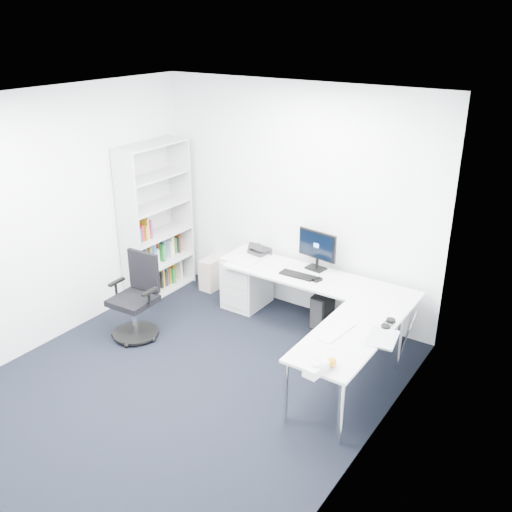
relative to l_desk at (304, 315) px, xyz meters
The scene contains 21 objects.
ground 1.54m from the l_desk, 111.45° to the right, with size 4.20×4.20×0.00m, color black.
ceiling 2.81m from the l_desk, 111.45° to the right, with size 4.20×4.20×0.00m, color white.
wall_back 1.36m from the l_desk, 128.16° to the left, with size 3.60×0.02×2.70m, color white.
wall_left 2.92m from the l_desk, 149.22° to the right, with size 0.02×4.20×2.70m, color white.
wall_right 2.14m from the l_desk, 48.24° to the right, with size 0.02×4.20×2.70m, color white.
l_desk is the anchor object (origin of this frame).
drawer_pedestal 1.08m from the l_desk, 159.89° to the left, with size 0.44×0.54×0.67m, color silver.
bookshelf 2.27m from the l_desk, behind, with size 0.38×0.97×1.95m, color silver, non-canonical shape.
task_chair 1.89m from the l_desk, 149.07° to the right, with size 0.53×0.53×0.95m, color black, non-canonical shape.
black_pc_tower 0.48m from the l_desk, 88.68° to the left, with size 0.18×0.42×0.41m, color black.
beige_pc_tower 1.75m from the l_desk, 161.62° to the left, with size 0.20×0.44×0.42m, color #B8AE9D.
power_strip 0.80m from the l_desk, 68.60° to the left, with size 0.36×0.06×0.04m, color white.
monitor 0.77m from the l_desk, 105.88° to the left, with size 0.49×0.16×0.47m, color black, non-canonical shape.
black_keyboard 0.46m from the l_desk, 134.91° to the left, with size 0.40×0.14×0.02m, color black.
mouse 0.41m from the l_desk, 84.43° to the left, with size 0.06×0.10×0.03m, color black.
desk_phone 1.12m from the l_desk, 151.24° to the left, with size 0.22×0.22×0.15m, color #28282A, non-canonical shape.
laptop 1.29m from the l_desk, 25.77° to the right, with size 0.37×0.36×0.26m, color silver, non-canonical shape.
white_keyboard 1.00m from the l_desk, 42.73° to the right, with size 0.13×0.45×0.02m, color white.
headphones 1.12m from the l_desk, 13.81° to the right, with size 0.13×0.21×0.05m, color black, non-canonical shape.
orange_fruit 1.52m from the l_desk, 52.37° to the right, with size 0.08×0.08×0.08m, color orange.
tissue_box 1.61m from the l_desk, 57.63° to the right, with size 0.12×0.23×0.08m, color white.
Camera 1 is at (3.15, -3.44, 3.34)m, focal length 40.00 mm.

